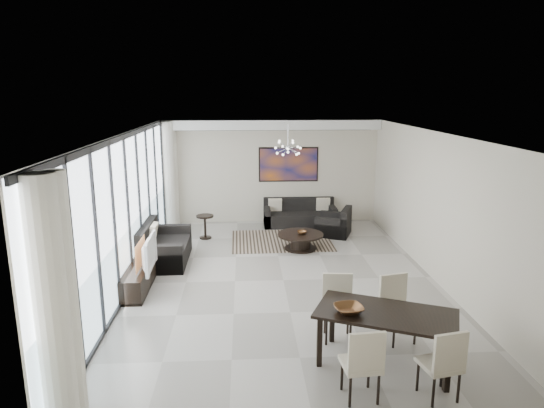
{
  "coord_description": "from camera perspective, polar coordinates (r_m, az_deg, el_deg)",
  "views": [
    {
      "loc": [
        -0.75,
        -9.0,
        3.66
      ],
      "look_at": [
        -0.15,
        1.32,
        1.25
      ],
      "focal_mm": 32.0,
      "sensor_mm": 36.0,
      "label": 1
    }
  ],
  "objects": [
    {
      "name": "bowl_dining",
      "position": [
        6.71,
        9.01,
        -12.13
      ],
      "size": [
        0.44,
        0.44,
        0.09
      ],
      "primitive_type": "imported",
      "rotation": [
        0.0,
        0.0,
        0.18
      ],
      "color": "brown",
      "rests_on": "dining_table"
    },
    {
      "name": "tv_console",
      "position": [
        9.51,
        -15.47,
        -8.57
      ],
      "size": [
        0.4,
        1.42,
        0.44
      ],
      "primitive_type": "cube",
      "color": "black",
      "rests_on": "floor"
    },
    {
      "name": "dining_chair_se",
      "position": [
        6.38,
        19.62,
        -16.96
      ],
      "size": [
        0.51,
        0.51,
        0.95
      ],
      "color": "beige",
      "rests_on": "floor"
    },
    {
      "name": "bowl_coffee",
      "position": [
        11.45,
        3.54,
        -3.36
      ],
      "size": [
        0.27,
        0.27,
        0.07
      ],
      "primitive_type": "imported",
      "rotation": [
        0.0,
        0.0,
        -0.22
      ],
      "color": "brown",
      "rests_on": "coffee_table"
    },
    {
      "name": "room_shell",
      "position": [
        9.34,
        4.22,
        -0.59
      ],
      "size": [
        6.0,
        9.0,
        2.9
      ],
      "color": "#A8A39B",
      "rests_on": "ground"
    },
    {
      "name": "television",
      "position": [
        9.28,
        -14.73,
        -5.63
      ],
      "size": [
        0.17,
        1.05,
        0.6
      ],
      "primitive_type": "imported",
      "rotation": [
        0.0,
        0.0,
        1.6
      ],
      "color": "gray",
      "rests_on": "tv_console"
    },
    {
      "name": "loveseat",
      "position": [
        10.92,
        -12.7,
        -5.17
      ],
      "size": [
        0.97,
        1.72,
        0.86
      ],
      "color": "black",
      "rests_on": "floor"
    },
    {
      "name": "dining_chair_sw",
      "position": [
        6.12,
        10.7,
        -17.63
      ],
      "size": [
        0.48,
        0.48,
        0.96
      ],
      "color": "beige",
      "rests_on": "floor"
    },
    {
      "name": "sofa_main",
      "position": [
        13.59,
        3.27,
        -1.45
      ],
      "size": [
        2.0,
        0.82,
        0.73
      ],
      "color": "black",
      "rests_on": "floor"
    },
    {
      "name": "dining_table",
      "position": [
        6.87,
        13.25,
        -12.94
      ],
      "size": [
        2.06,
        1.59,
        0.77
      ],
      "color": "black",
      "rests_on": "floor"
    },
    {
      "name": "painting",
      "position": [
        13.67,
        1.96,
        4.66
      ],
      "size": [
        1.68,
        0.04,
        0.98
      ],
      "primitive_type": "cube",
      "color": "#B15518",
      "rests_on": "room_shell"
    },
    {
      "name": "dining_chair_ne",
      "position": [
        7.64,
        14.39,
        -11.19
      ],
      "size": [
        0.55,
        0.55,
        0.99
      ],
      "color": "beige",
      "rests_on": "floor"
    },
    {
      "name": "coffee_table",
      "position": [
        11.52,
        3.36,
        -4.3
      ],
      "size": [
        1.08,
        1.08,
        0.38
      ],
      "color": "black",
      "rests_on": "floor"
    },
    {
      "name": "dining_chair_nw",
      "position": [
        7.51,
        7.72,
        -11.34
      ],
      "size": [
        0.49,
        0.49,
        0.98
      ],
      "color": "beige",
      "rests_on": "floor"
    },
    {
      "name": "chandelier",
      "position": [
        11.62,
        1.89,
        6.65
      ],
      "size": [
        0.66,
        0.66,
        0.71
      ],
      "color": "silver",
      "rests_on": "room_shell"
    },
    {
      "name": "side_table",
      "position": [
        12.41,
        -7.89,
        -2.2
      ],
      "size": [
        0.44,
        0.44,
        0.6
      ],
      "color": "black",
      "rests_on": "floor"
    },
    {
      "name": "window_wall",
      "position": [
        9.5,
        -16.04,
        -0.74
      ],
      "size": [
        0.37,
        8.95,
        2.9
      ],
      "color": "white",
      "rests_on": "floor"
    },
    {
      "name": "armchair",
      "position": [
        12.72,
        7.38,
        -2.54
      ],
      "size": [
        1.08,
        1.11,
        0.73
      ],
      "color": "black",
      "rests_on": "floor"
    },
    {
      "name": "soffit",
      "position": [
        13.35,
        -0.1,
        9.3
      ],
      "size": [
        5.98,
        0.4,
        0.26
      ],
      "primitive_type": "cube",
      "color": "white",
      "rests_on": "room_shell"
    },
    {
      "name": "rug",
      "position": [
        12.19,
        1.11,
        -4.32
      ],
      "size": [
        2.5,
        1.93,
        0.01
      ],
      "primitive_type": "cube",
      "rotation": [
        0.0,
        0.0,
        0.01
      ],
      "color": "black",
      "rests_on": "floor"
    }
  ]
}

